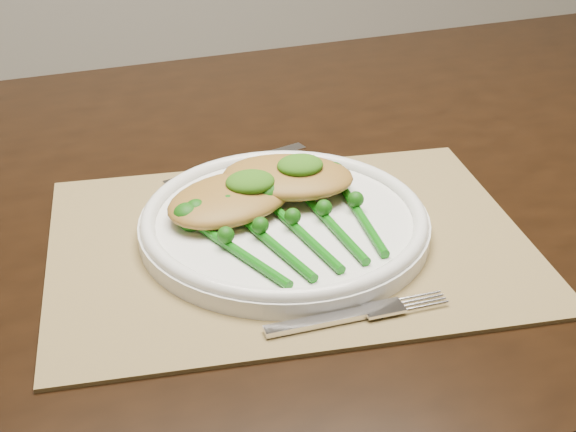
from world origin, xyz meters
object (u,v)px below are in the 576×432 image
object	(u,v)px
chicken_fillet_left	(230,199)
dining_table	(285,415)
broccolini_bundle	(303,234)
dinner_plate	(284,221)
placemat	(289,242)

from	to	relation	value
chicken_fillet_left	dining_table	bearing A→B (deg)	23.74
dining_table	broccolini_bundle	distance (m)	0.43
dinner_plate	chicken_fillet_left	xyz separation A→B (m)	(-0.05, 0.03, 0.02)
chicken_fillet_left	placemat	bearing A→B (deg)	-66.83
placemat	broccolini_bundle	bearing A→B (deg)	-72.95
chicken_fillet_left	dinner_plate	bearing A→B (deg)	-55.67
placemat	dinner_plate	xyz separation A→B (m)	(-0.00, 0.02, 0.02)
dining_table	chicken_fillet_left	distance (m)	0.43
dining_table	broccolini_bundle	bearing A→B (deg)	-103.48
dining_table	placemat	size ratio (longest dim) A/B	3.49
dining_table	placemat	world-z (taller)	placemat
dining_table	dinner_plate	distance (m)	0.41
dining_table	dinner_plate	world-z (taller)	dinner_plate
dinner_plate	broccolini_bundle	world-z (taller)	broccolini_bundle
dinner_plate	broccolini_bundle	bearing A→B (deg)	-80.70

